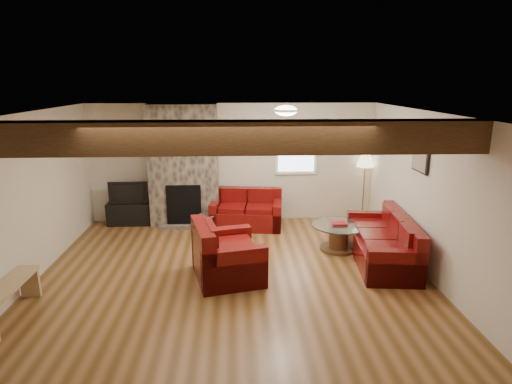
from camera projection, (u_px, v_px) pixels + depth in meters
room at (232, 197)px, 6.40m from camera, size 8.00×8.00×8.00m
oak_beam at (230, 137)px, 4.93m from camera, size 6.00×0.36×0.38m
chimney_breast at (184, 167)px, 8.77m from camera, size 1.40×0.67×2.50m
back_window at (296, 149)px, 9.01m from camera, size 0.90×0.08×1.10m
ceiling_dome at (286, 112)px, 7.02m from camera, size 0.40×0.40×0.18m
artwork_back at (239, 142)px, 8.92m from camera, size 0.42×0.06×0.52m
artwork_right at (420, 159)px, 6.71m from camera, size 0.06×0.55×0.42m
sofa_three at (382, 239)px, 7.11m from camera, size 1.05×2.11×0.78m
loveseat at (246, 209)px, 8.79m from camera, size 1.53×0.99×0.76m
armchair_red at (228, 250)px, 6.50m from camera, size 1.18×1.28×0.88m
coffee_table at (339, 237)px, 7.64m from camera, size 0.96×0.96×0.50m
tv_cabinet at (131, 213)px, 9.00m from camera, size 0.94×0.38×0.47m
television at (129, 192)px, 8.89m from camera, size 0.80×0.11×0.46m
floor_lamp at (365, 164)px, 9.01m from camera, size 0.37×0.37×1.45m
pine_bench at (10, 301)px, 5.44m from camera, size 0.28×1.20×0.45m
coal_bucket at (208, 222)px, 8.60m from camera, size 0.38×0.38×0.36m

